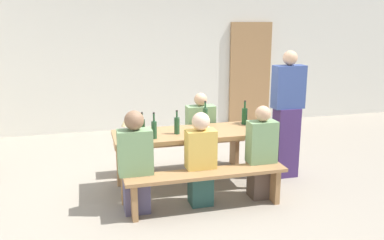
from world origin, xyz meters
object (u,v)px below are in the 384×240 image
object	(u,v)px
wine_glass_1	(124,124)
seated_guest_near_1	(201,161)
bench_far	(180,147)
wooden_door	(250,73)
seated_guest_near_0	(136,164)
wine_bottle_4	(205,116)
seated_guest_far_0	(200,136)
wine_bottle_1	(154,129)
standing_host	(287,117)
wine_glass_2	(258,122)
tasting_table	(192,138)
seated_guest_near_2	(261,155)
wine_glass_3	(135,123)
wine_bottle_2	(142,127)
wine_bottle_0	(177,125)
wine_glass_0	(208,119)
bench_near	(207,180)
wine_bottle_3	(245,116)

from	to	relation	value
wine_glass_1	seated_guest_near_1	distance (m)	1.10
bench_far	wine_glass_1	world-z (taller)	wine_glass_1
wooden_door	seated_guest_near_0	distance (m)	4.68
wine_bottle_4	seated_guest_far_0	distance (m)	0.41
wine_bottle_1	standing_host	world-z (taller)	standing_host
wine_glass_2	seated_guest_near_0	size ratio (longest dim) A/B	0.14
seated_guest_near_0	standing_host	distance (m)	2.23
tasting_table	seated_guest_near_2	size ratio (longest dim) A/B	1.72
tasting_table	seated_guest_near_0	xyz separation A→B (m)	(-0.78, -0.50, -0.10)
wine_glass_3	seated_guest_far_0	bearing A→B (deg)	16.83
seated_guest_near_0	standing_host	bearing A→B (deg)	-75.07
tasting_table	wine_glass_1	world-z (taller)	wine_glass_1
wooden_door	wine_bottle_2	xyz separation A→B (m)	(-2.75, -3.20, -0.19)
bench_far	wine_glass_3	xyz separation A→B (m)	(-0.69, -0.44, 0.50)
wine_bottle_0	wine_glass_0	xyz separation A→B (m)	(0.46, 0.21, -0.00)
bench_near	wine_bottle_2	size ratio (longest dim) A/B	6.25
seated_guest_near_1	seated_guest_far_0	xyz separation A→B (m)	(0.29, 1.00, 0.01)
wine_bottle_4	bench_near	bearing A→B (deg)	-105.50
seated_guest_near_2	standing_host	xyz separation A→B (m)	(0.62, 0.57, 0.29)
bench_far	wine_bottle_4	bearing A→B (deg)	-56.29
wine_glass_0	wine_glass_2	size ratio (longest dim) A/B	0.95
wine_glass_2	seated_guest_near_2	xyz separation A→B (m)	(-0.07, -0.30, -0.33)
bench_far	seated_guest_near_0	world-z (taller)	seated_guest_near_0
wine_glass_0	bench_far	bearing A→B (deg)	117.26
standing_host	seated_guest_near_0	bearing A→B (deg)	14.93
wine_glass_3	wine_bottle_4	bearing A→B (deg)	3.32
wine_bottle_1	wine_glass_3	size ratio (longest dim) A/B	2.05
tasting_table	wine_glass_1	xyz separation A→B (m)	(-0.82, 0.19, 0.20)
wine_glass_0	standing_host	bearing A→B (deg)	-4.66
wine_bottle_0	wine_glass_3	size ratio (longest dim) A/B	1.93
wine_bottle_1	wine_bottle_3	distance (m)	1.35
standing_host	wine_bottle_0	bearing A→B (deg)	4.46
wine_bottle_2	seated_guest_far_0	world-z (taller)	seated_guest_far_0
wine_bottle_4	wine_glass_0	distance (m)	0.11
bench_near	wine_glass_1	xyz separation A→B (m)	(-0.82, 0.84, 0.51)
seated_guest_far_0	wine_bottle_3	bearing A→B (deg)	59.27
wine_glass_1	seated_guest_near_2	world-z (taller)	seated_guest_near_2
wine_glass_0	wine_glass_3	size ratio (longest dim) A/B	1.04
wine_bottle_0	wine_bottle_3	bearing A→B (deg)	13.62
wine_glass_0	seated_guest_near_1	bearing A→B (deg)	-113.39
standing_host	wine_glass_1	bearing A→B (deg)	-3.24
wine_bottle_0	seated_guest_near_0	bearing A→B (deg)	-142.11
bench_near	wine_bottle_1	size ratio (longest dim) A/B	5.90
wine_bottle_3	seated_guest_far_0	bearing A→B (deg)	149.27
tasting_table	wine_glass_0	distance (m)	0.36
wine_bottle_0	wine_glass_3	xyz separation A→B (m)	(-0.48, 0.27, -0.00)
wine_bottle_1	wine_glass_3	world-z (taller)	wine_bottle_1
tasting_table	wine_bottle_3	distance (m)	0.83
wine_bottle_4	wine_glass_1	size ratio (longest dim) A/B	2.13
bench_near	seated_guest_near_1	bearing A→B (deg)	101.91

